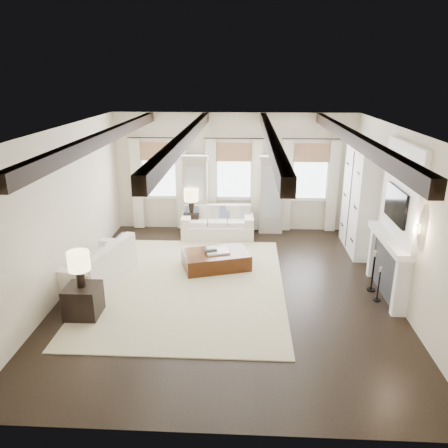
# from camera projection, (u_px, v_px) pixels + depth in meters

# --- Properties ---
(ground) EXTENTS (7.50, 7.50, 0.00)m
(ground) POSITION_uv_depth(u_px,v_px,m) (228.00, 290.00, 8.86)
(ground) COLOR black
(ground) RESTS_ON ground
(room_shell) EXTENTS (6.54, 7.54, 3.22)m
(room_shell) POSITION_uv_depth(u_px,v_px,m) (266.00, 189.00, 9.05)
(room_shell) COLOR beige
(room_shell) RESTS_ON ground
(area_rug) EXTENTS (3.94, 4.92, 0.02)m
(area_rug) POSITION_uv_depth(u_px,v_px,m) (188.00, 285.00, 9.05)
(area_rug) COLOR beige
(area_rug) RESTS_ON ground
(sofa_back) EXTENTS (1.93, 0.94, 0.81)m
(sofa_back) POSITION_uv_depth(u_px,v_px,m) (218.00, 224.00, 11.71)
(sofa_back) COLOR white
(sofa_back) RESTS_ON ground
(sofa_left) EXTENTS (1.27, 2.04, 0.81)m
(sofa_left) POSITION_uv_depth(u_px,v_px,m) (100.00, 267.00, 9.14)
(sofa_left) COLOR white
(sofa_left) RESTS_ON ground
(ottoman) EXTENTS (1.63, 1.28, 0.38)m
(ottoman) POSITION_uv_depth(u_px,v_px,m) (216.00, 260.00, 9.80)
(ottoman) COLOR black
(ottoman) RESTS_ON ground
(tray) EXTENTS (0.59, 0.51, 0.04)m
(tray) POSITION_uv_depth(u_px,v_px,m) (217.00, 251.00, 9.75)
(tray) COLOR white
(tray) RESTS_ON ottoman
(book_lower) EXTENTS (0.31, 0.27, 0.04)m
(book_lower) POSITION_uv_depth(u_px,v_px,m) (210.00, 250.00, 9.73)
(book_lower) COLOR #262628
(book_lower) RESTS_ON tray
(book_upper) EXTENTS (0.26, 0.23, 0.03)m
(book_upper) POSITION_uv_depth(u_px,v_px,m) (211.00, 248.00, 9.73)
(book_upper) COLOR beige
(book_upper) RESTS_ON book_lower
(side_table_front) EXTENTS (0.59, 0.59, 0.59)m
(side_table_front) POSITION_uv_depth(u_px,v_px,m) (83.00, 301.00, 7.82)
(side_table_front) COLOR black
(side_table_front) RESTS_ON ground
(lamp_front) EXTENTS (0.38, 0.38, 0.66)m
(lamp_front) POSITION_uv_depth(u_px,v_px,m) (79.00, 263.00, 7.58)
(lamp_front) COLOR black
(lamp_front) RESTS_ON side_table_front
(side_table_back) EXTENTS (0.42, 0.42, 0.63)m
(side_table_back) POSITION_uv_depth(u_px,v_px,m) (192.00, 223.00, 11.84)
(side_table_back) COLOR black
(side_table_back) RESTS_ON ground
(lamp_back) EXTENTS (0.38, 0.38, 0.65)m
(lamp_back) POSITION_uv_depth(u_px,v_px,m) (191.00, 196.00, 11.59)
(lamp_back) COLOR black
(lamp_back) RESTS_ON side_table_back
(candlestick_near) EXTENTS (0.14, 0.14, 0.70)m
(candlestick_near) POSITION_uv_depth(u_px,v_px,m) (378.00, 287.00, 8.35)
(candlestick_near) COLOR black
(candlestick_near) RESTS_ON ground
(candlestick_far) EXTENTS (0.17, 0.17, 0.86)m
(candlestick_far) POSITION_uv_depth(u_px,v_px,m) (373.00, 274.00, 8.73)
(candlestick_far) COLOR black
(candlestick_far) RESTS_ON ground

